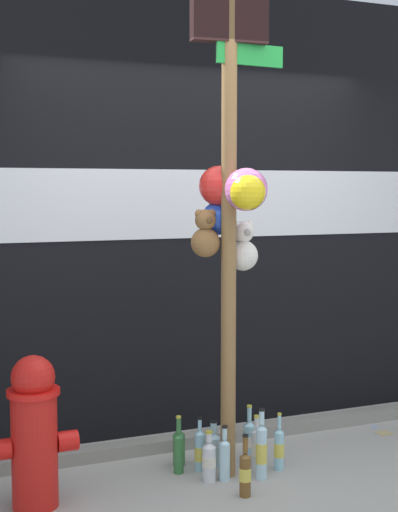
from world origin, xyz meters
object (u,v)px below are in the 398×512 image
memorial_post (230,187)px  bottle_1 (245,472)px  bottle_8 (209,460)px  bottle_5 (225,458)px  bottle_3 (179,446)px  bottle_2 (179,451)px  bottle_4 (256,448)px  bottle_6 (261,450)px  bottle_9 (279,448)px  fire_hydrant (34,431)px  bottle_0 (200,450)px  bottle_7 (249,440)px  bottle_10 (214,448)px

memorial_post → bottle_1: 1.58m
memorial_post → bottle_8: (-0.14, -0.03, -1.57)m
bottle_5 → bottle_3: bearing=116.0°
bottle_2 → bottle_4: bearing=-18.2°
bottle_6 → memorial_post: bearing=142.2°
bottle_2 → bottle_4: size_ratio=1.02×
memorial_post → bottle_3: bearing=128.8°
bottle_5 → bottle_9: bearing=3.7°
bottle_3 → bottle_6: bearing=-46.4°
fire_hydrant → bottle_0: bearing=7.1°
bottle_7 → bottle_8: size_ratio=1.20×
bottle_0 → bottle_6: 0.38m
bottle_4 → bottle_8: bearing=-173.8°
memorial_post → bottle_1: bearing=-98.1°
bottle_0 → bottle_9: (0.45, -0.16, 0.01)m
fire_hydrant → bottle_3: size_ratio=2.74×
bottle_4 → bottle_8: 0.32m
bottle_0 → bottle_6: size_ratio=0.78×
bottle_0 → bottle_10: bottle_0 is taller
memorial_post → bottle_9: (0.31, -0.03, -1.56)m
fire_hydrant → bottle_10: size_ratio=2.80×
bottle_4 → bottle_10: size_ratio=1.17×
memorial_post → bottle_0: size_ratio=8.73×
fire_hydrant → bottle_8: (0.98, -0.04, -0.29)m
bottle_9 → bottle_4: bearing=165.4°
bottle_4 → bottle_7: size_ratio=0.96×
bottle_2 → bottle_4: bottle_2 is taller
bottle_3 → bottle_8: size_ratio=1.01×
bottle_6 → bottle_7: bearing=78.6°
bottle_7 → bottle_6: bearing=-101.4°
bottle_2 → bottle_8: (0.12, -0.18, -0.01)m
bottle_10 → fire_hydrant: bearing=-172.5°
bottle_3 → bottle_8: 0.31m
bottle_7 → fire_hydrant: bearing=-173.6°
bottle_8 → bottle_9: (0.45, -0.00, 0.01)m
fire_hydrant → bottle_2: fire_hydrant is taller
bottle_9 → bottle_6: bearing=-152.9°
bottle_3 → bottle_6: size_ratio=0.72×
fire_hydrant → bottle_0: size_ratio=2.49×
memorial_post → fire_hydrant: (-1.13, 0.00, -1.28)m
bottle_9 → fire_hydrant: bearing=178.4°
bottle_2 → bottle_8: size_ratio=1.17×
bottle_0 → bottle_1: (0.09, -0.43, 0.01)m
bottle_7 → bottle_8: 0.40m
bottle_7 → memorial_post: bearing=-143.1°
bottle_5 → bottle_8: bearing=164.9°
bottle_3 → bottle_9: bottle_9 is taller
bottle_0 → bottle_10: (0.10, 0.02, -0.01)m
bottle_3 → bottle_9: bearing=-29.8°
bottle_1 → bottle_0: bearing=101.9°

